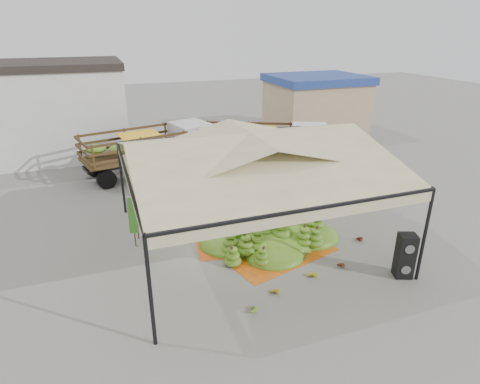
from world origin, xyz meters
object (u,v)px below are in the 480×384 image
object	(u,v)px
banana_heap	(274,226)
speaker_stack	(405,256)
truck_right	(268,142)
truck_left	(154,145)
vendor	(194,176)

from	to	relation	value
banana_heap	speaker_stack	world-z (taller)	speaker_stack
speaker_stack	truck_right	bearing A→B (deg)	109.52
banana_heap	truck_left	xyz separation A→B (m)	(-2.82, 9.08, 0.86)
vendor	truck_left	bearing A→B (deg)	-56.69
vendor	truck_right	world-z (taller)	truck_right
vendor	truck_right	size ratio (longest dim) A/B	0.26
truck_left	truck_right	size ratio (longest dim) A/B	0.99
banana_heap	truck_right	xyz separation A→B (m)	(3.04, 7.58, 0.87)
speaker_stack	truck_right	xyz separation A→B (m)	(0.19, 10.98, 0.72)
vendor	truck_left	xyz separation A→B (m)	(-1.14, 4.04, 0.48)
truck_left	truck_right	xyz separation A→B (m)	(5.86, -1.50, 0.01)
speaker_stack	truck_left	distance (m)	13.73
banana_heap	speaker_stack	xyz separation A→B (m)	(2.84, -3.40, 0.15)
banana_heap	vendor	xyz separation A→B (m)	(-1.68, 5.04, 0.37)
vendor	truck_right	xyz separation A→B (m)	(4.72, 2.54, 0.50)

